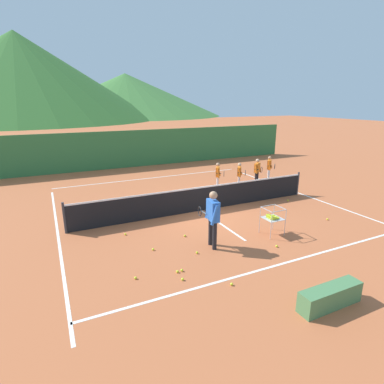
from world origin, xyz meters
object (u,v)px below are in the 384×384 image
(tennis_ball_9, at_px, (177,272))
(tennis_ball_11, at_px, (125,234))
(student_2, at_px, (257,169))
(tennis_ball_7, at_px, (182,270))
(tennis_net, at_px, (201,198))
(tennis_ball_5, at_px, (277,246))
(tennis_ball_6, at_px, (197,253))
(tennis_ball_10, at_px, (327,219))
(student_1, at_px, (240,173))
(courtside_bench, at_px, (330,297))
(instructor, at_px, (213,214))
(tennis_ball_8, at_px, (153,249))
(tennis_ball_3, at_px, (185,236))
(ball_cart, at_px, (272,217))
(student_3, at_px, (269,166))
(tennis_ball_4, at_px, (232,284))
(student_0, at_px, (218,174))
(tennis_ball_0, at_px, (136,278))
(tennis_ball_2, at_px, (288,200))
(tennis_ball_1, at_px, (183,279))

(tennis_ball_9, xyz_separation_m, tennis_ball_11, (-0.63, 2.79, 0.00))
(student_2, distance_m, tennis_ball_7, 9.03)
(tennis_net, xyz_separation_m, tennis_ball_5, (0.58, -3.75, -0.47))
(tennis_ball_6, xyz_separation_m, tennis_ball_10, (5.39, 0.24, 0.00))
(student_1, height_order, courtside_bench, student_1)
(instructor, xyz_separation_m, tennis_ball_8, (-1.65, 0.53, -0.99))
(tennis_ball_3, distance_m, tennis_ball_11, 1.92)
(ball_cart, distance_m, tennis_ball_7, 3.64)
(tennis_net, height_order, tennis_ball_7, tennis_net)
(student_3, height_order, tennis_ball_5, student_3)
(tennis_net, distance_m, tennis_ball_9, 4.62)
(instructor, distance_m, tennis_ball_11, 3.02)
(tennis_ball_4, xyz_separation_m, courtside_bench, (1.43, -1.52, 0.20))
(student_0, bearing_deg, student_1, -10.38)
(tennis_net, xyz_separation_m, ball_cart, (1.02, -2.96, 0.09))
(student_2, bearing_deg, tennis_ball_11, -157.34)
(student_3, bearing_deg, tennis_ball_0, -145.67)
(tennis_net, height_order, student_3, student_3)
(tennis_ball_5, distance_m, tennis_ball_6, 2.39)
(tennis_ball_3, height_order, tennis_ball_4, same)
(student_0, xyz_separation_m, tennis_ball_8, (-4.87, -4.69, -0.76))
(tennis_ball_0, relative_size, tennis_ball_2, 1.00)
(tennis_ball_0, bearing_deg, ball_cart, 7.89)
(tennis_ball_8, bearing_deg, tennis_ball_11, 108.65)
(student_2, bearing_deg, tennis_ball_7, -138.82)
(student_2, relative_size, tennis_ball_3, 19.91)
(instructor, bearing_deg, student_3, 39.94)
(tennis_ball_2, bearing_deg, tennis_ball_4, -142.65)
(tennis_ball_4, height_order, tennis_ball_8, same)
(tennis_ball_7, distance_m, tennis_ball_11, 2.88)
(tennis_net, xyz_separation_m, student_0, (2.10, 2.31, 0.29))
(tennis_ball_5, xyz_separation_m, tennis_ball_7, (-3.06, -0.02, 0.00))
(tennis_net, bearing_deg, tennis_ball_9, -124.64)
(tennis_ball_5, relative_size, tennis_ball_11, 1.00)
(ball_cart, xyz_separation_m, tennis_ball_4, (-2.70, -1.87, -0.56))
(tennis_ball_2, relative_size, tennis_ball_8, 1.00)
(tennis_net, relative_size, tennis_ball_5, 146.65)
(student_0, relative_size, ball_cart, 1.46)
(tennis_ball_7, bearing_deg, tennis_ball_3, 63.59)
(student_3, xyz_separation_m, tennis_ball_11, (-8.64, -3.55, -0.77))
(student_2, distance_m, tennis_ball_10, 5.11)
(student_0, bearing_deg, tennis_ball_0, -134.08)
(tennis_ball_5, relative_size, tennis_ball_9, 1.00)
(tennis_ball_1, relative_size, tennis_ball_6, 1.00)
(tennis_ball_9, bearing_deg, student_2, 40.70)
(tennis_ball_2, height_order, tennis_ball_8, same)
(student_1, bearing_deg, tennis_ball_1, -132.94)
(student_0, bearing_deg, tennis_ball_4, -117.86)
(tennis_ball_7, distance_m, tennis_ball_10, 6.22)
(student_3, height_order, ball_cart, student_3)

